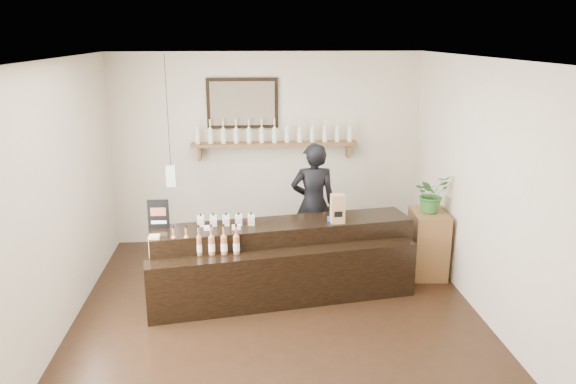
{
  "coord_description": "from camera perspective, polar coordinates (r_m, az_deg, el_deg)",
  "views": [
    {
      "loc": [
        -0.34,
        -5.61,
        3.04
      ],
      "look_at": [
        0.16,
        0.7,
        1.25
      ],
      "focal_mm": 35.0,
      "sensor_mm": 36.0,
      "label": 1
    }
  ],
  "objects": [
    {
      "name": "promo_sign",
      "position": [
        6.62,
        -13.03,
        -2.18
      ],
      "size": [
        0.24,
        0.03,
        0.34
      ],
      "color": "black",
      "rests_on": "counter"
    },
    {
      "name": "paper_bag",
      "position": [
        6.66,
        5.06,
        -1.7
      ],
      "size": [
        0.17,
        0.13,
        0.35
      ],
      "color": "#A2764E",
      "rests_on": "counter"
    },
    {
      "name": "potted_plant",
      "position": [
        7.29,
        14.36,
        -0.16
      ],
      "size": [
        0.55,
        0.53,
        0.48
      ],
      "primitive_type": "imported",
      "rotation": [
        0.0,
        0.0,
        0.44
      ],
      "color": "#2F6628",
      "rests_on": "side_cabinet"
    },
    {
      "name": "tape_dispenser",
      "position": [
        6.74,
        4.53,
        -2.67
      ],
      "size": [
        0.12,
        0.06,
        0.1
      ],
      "color": "blue",
      "rests_on": "counter"
    },
    {
      "name": "side_cabinet",
      "position": [
        7.5,
        14.01,
        -5.09
      ],
      "size": [
        0.47,
        0.62,
        0.86
      ],
      "color": "brown",
      "rests_on": "ground"
    },
    {
      "name": "counter",
      "position": [
        6.74,
        -0.53,
        -7.14
      ],
      "size": [
        3.17,
        1.32,
        1.02
      ],
      "color": "black",
      "rests_on": "ground"
    },
    {
      "name": "room_shell",
      "position": [
        5.78,
        -1.04,
        2.42
      ],
      "size": [
        5.0,
        5.0,
        5.0
      ],
      "color": "beige",
      "rests_on": "ground"
    },
    {
      "name": "shopkeeper",
      "position": [
        7.52,
        2.59,
        -0.42
      ],
      "size": [
        0.69,
        0.46,
        1.88
      ],
      "primitive_type": "imported",
      "rotation": [
        0.0,
        0.0,
        3.16
      ],
      "color": "black",
      "rests_on": "ground"
    },
    {
      "name": "ground",
      "position": [
        6.39,
        -0.97,
        -12.6
      ],
      "size": [
        5.0,
        5.0,
        0.0
      ],
      "primitive_type": "plane",
      "color": "black",
      "rests_on": "ground"
    },
    {
      "name": "back_wall_decor",
      "position": [
        8.09,
        -3.13,
        6.63
      ],
      "size": [
        2.66,
        0.96,
        1.69
      ],
      "color": "brown",
      "rests_on": "ground"
    }
  ]
}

